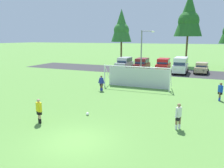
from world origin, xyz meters
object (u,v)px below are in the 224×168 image
Objects in this scene: referee at (39,111)px; parked_car_slot_left at (142,65)px; player_defender_far at (220,92)px; player_striker_near at (101,83)px; parked_car_slot_center_right at (202,68)px; parked_car_slot_far_left at (124,63)px; parked_car_slot_center at (181,65)px; soccer_ball at (87,114)px; street_lamp at (143,53)px; soccer_goal at (137,76)px; parked_car_slot_center_left at (163,65)px; player_midfield_center at (178,116)px.

referee is 25.21m from parked_car_slot_left.
player_striker_near is at bearing -176.33° from player_defender_far.
parked_car_slot_left reaches higher than parked_car_slot_center_right.
parked_car_slot_far_left is 0.96× the size of parked_car_slot_center.
soccer_ball is 3.40m from referee.
parked_car_slot_far_left is 0.71× the size of street_lamp.
soccer_goal is 14.47m from parked_car_slot_far_left.
soccer_goal reaches higher than parked_car_slot_center.
soccer_ball is at bearing -71.85° from player_striker_near.
soccer_ball is at bearing -87.09° from street_lamp.
street_lamp reaches higher than player_defender_far.
parked_car_slot_center_left is 5.96m from parked_car_slot_center_right.
player_midfield_center is 0.35× the size of parked_car_slot_far_left.
parked_car_slot_center_left is at bearing 116.57° from player_defender_far.
parked_car_slot_left is (-8.60, 22.68, 0.29)m from player_midfield_center.
parked_car_slot_center reaches higher than parked_car_slot_center_right.
street_lamp is (4.68, -5.34, 2.30)m from parked_car_slot_far_left.
player_defender_far is (11.37, 0.73, 0.00)m from player_striker_near.
player_defender_far is at bearing 41.55° from soccer_ball.
player_midfield_center is 26.12m from parked_car_slot_far_left.
parked_car_slot_center_left is 3.04m from parked_car_slot_center.
parked_car_slot_center_left is (3.40, 1.00, 0.00)m from parked_car_slot_left.
street_lamp reaches higher than parked_car_slot_far_left.
soccer_ball is 25.08m from parked_car_slot_center_right.
parked_car_slot_center_right is (3.06, 1.30, -0.47)m from parked_car_slot_center.
parked_car_slot_center_left is (-7.87, 15.74, 0.29)m from player_defender_far.
parked_car_slot_far_left is at bearing 133.62° from player_defender_far.
street_lamp is (1.37, -4.77, 2.30)m from parked_car_slot_left.
player_midfield_center is at bearing -69.22° from parked_car_slot_left.
parked_car_slot_center_left is (1.12, 23.71, 1.00)m from soccer_ball.
parked_car_slot_far_left is at bearing 117.14° from player_midfield_center.
parked_car_slot_left reaches higher than soccer_ball.
parked_car_slot_center_left is at bearing 3.68° from parked_car_slot_far_left.
street_lamp reaches higher than player_striker_near.
parked_car_slot_far_left is 1.08× the size of parked_car_slot_center_right.
soccer_ball is at bearing -99.98° from parked_car_slot_center.
player_defender_far is 0.35× the size of parked_car_slot_center_left.
soccer_goal reaches higher than referee.
soccer_goal is 1.74× the size of parked_car_slot_center_right.
player_midfield_center is at bearing -91.78° from parked_car_slot_center_right.
parked_car_slot_center_left is (-5.20, 23.68, 0.29)m from player_midfield_center.
street_lamp reaches higher than parked_car_slot_center_right.
street_lamp is at bearing -135.56° from parked_car_slot_center.
street_lamp is at bearing 101.54° from soccer_goal.
player_striker_near is at bearing 140.34° from player_midfield_center.
referee is at bearing -131.19° from soccer_ball.
player_striker_near is 1.00× the size of player_defender_far.
street_lamp is (-9.90, 9.96, 2.59)m from player_defender_far.
referee is 8.88m from player_midfield_center.
parked_car_slot_center is (4.00, 22.75, 1.23)m from soccer_ball.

